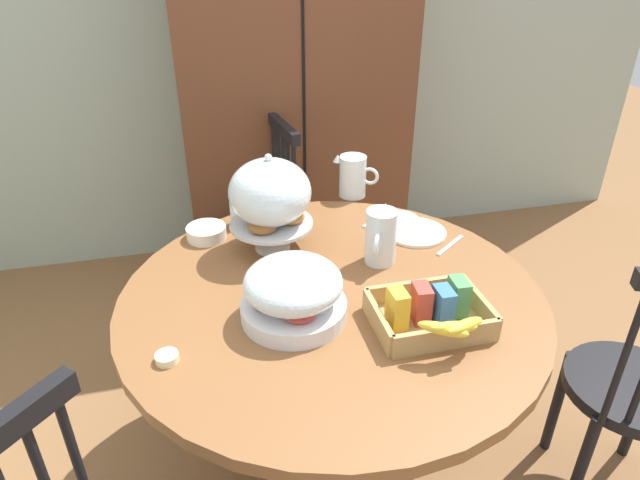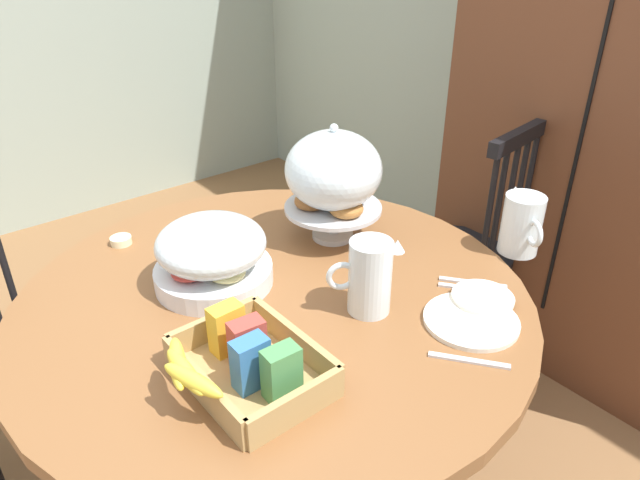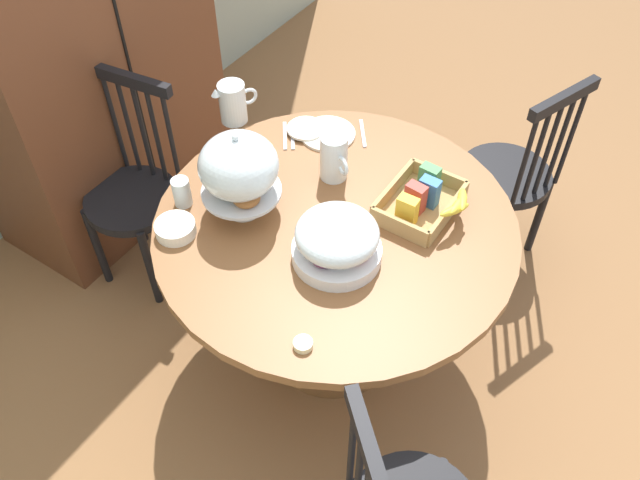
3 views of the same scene
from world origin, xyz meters
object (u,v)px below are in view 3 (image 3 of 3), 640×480
cereal_bowl (175,229)px  dining_table (335,259)px  windsor_chair_facing_door (136,196)px  butter_dish (303,344)px  windsor_chair_by_cabinet (509,178)px  milk_pitcher (233,104)px  fruit_platter_covered (337,240)px  cereal_basket (424,200)px  china_plate_small (306,128)px  pastry_stand_with_dome (239,169)px  wooden_armoire (75,25)px  drinking_glass (182,192)px  china_plate_large (328,134)px  orange_juice_pitcher (334,159)px

cereal_bowl → dining_table: bearing=-51.4°
windsor_chair_facing_door → cereal_bowl: windsor_chair_facing_door is taller
cereal_bowl → butter_dish: cereal_bowl is taller
windsor_chair_by_cabinet → milk_pitcher: size_ratio=5.50×
milk_pitcher → cereal_bowl: 0.65m
fruit_platter_covered → milk_pitcher: 0.84m
cereal_bowl → cereal_basket: bearing=-49.2°
fruit_platter_covered → china_plate_small: (0.49, 0.46, -0.07)m
butter_dish → pastry_stand_with_dome: bearing=54.4°
fruit_platter_covered → china_plate_small: fruit_platter_covered is taller
pastry_stand_with_dome → milk_pitcher: 0.54m
wooden_armoire → cereal_basket: size_ratio=6.20×
cereal_basket → drinking_glass: cereal_basket is taller
windsor_chair_by_cabinet → fruit_platter_covered: (-1.01, 0.26, 0.37)m
windsor_chair_facing_door → butter_dish: 1.23m
milk_pitcher → butter_dish: milk_pitcher is taller
windsor_chair_by_cabinet → fruit_platter_covered: size_ratio=3.25×
china_plate_large → cereal_bowl: bearing=168.6°
pastry_stand_with_dome → butter_dish: 0.64m
pastry_stand_with_dome → windsor_chair_by_cabinet: bearing=-32.9°
windsor_chair_facing_door → dining_table: bearing=-83.8°
pastry_stand_with_dome → fruit_platter_covered: (-0.01, -0.39, -0.11)m
cereal_bowl → drinking_glass: size_ratio=1.27×
fruit_platter_covered → china_plate_small: size_ratio=2.00×
drinking_glass → butter_dish: size_ratio=1.83×
china_plate_small → cereal_bowl: (-0.70, 0.06, 0.01)m
orange_juice_pitcher → cereal_bowl: orange_juice_pitcher is taller
windsor_chair_by_cabinet → pastry_stand_with_dome: size_ratio=2.83×
wooden_armoire → pastry_stand_with_dome: size_ratio=5.70×
milk_pitcher → wooden_armoire: bearing=98.0°
orange_juice_pitcher → windsor_chair_facing_door: bearing=110.6°
china_plate_small → butter_dish: bearing=-146.3°
pastry_stand_with_dome → butter_dish: size_ratio=5.73×
fruit_platter_covered → orange_juice_pitcher: size_ratio=1.63×
windsor_chair_facing_door → butter_dish: windsor_chair_facing_door is taller
wooden_armoire → orange_juice_pitcher: size_ratio=10.63×
wooden_armoire → milk_pitcher: bearing=-82.0°
china_plate_small → dining_table: bearing=-134.1°
dining_table → china_plate_small: 0.56m
pastry_stand_with_dome → china_plate_small: size_ratio=2.29×
dining_table → windsor_chair_by_cabinet: windsor_chair_by_cabinet is taller
windsor_chair_facing_door → cereal_basket: windsor_chair_facing_door is taller
china_plate_large → drinking_glass: 0.65m
windsor_chair_by_cabinet → milk_pitcher: windsor_chair_by_cabinet is taller
wooden_armoire → cereal_bowl: size_ratio=14.00×
windsor_chair_facing_door → orange_juice_pitcher: (0.30, -0.80, 0.37)m
milk_pitcher → china_plate_large: 0.40m
windsor_chair_facing_door → drinking_glass: windsor_chair_facing_door is taller
orange_juice_pitcher → windsor_chair_by_cabinet: bearing=-35.5°
cereal_basket → drinking_glass: (-0.44, 0.73, 0.01)m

